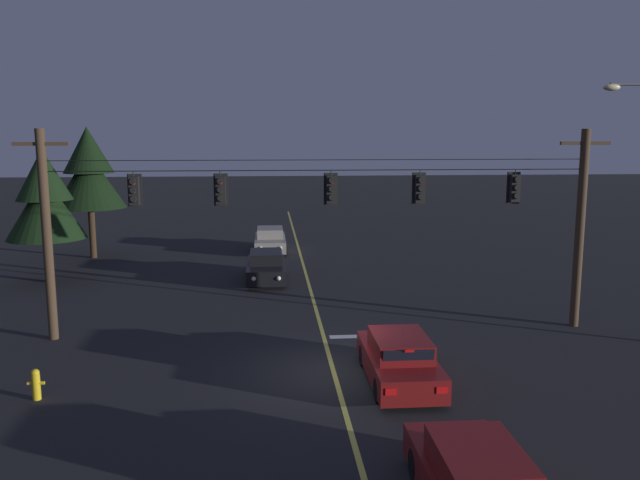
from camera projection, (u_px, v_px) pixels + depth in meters
name	position (u px, v px, depth m)	size (l,w,h in m)	color
ground_plane	(334.00, 372.00, 19.01)	(180.00, 180.00, 0.00)	black
lane_centre_stripe	(311.00, 291.00, 28.72)	(0.14, 60.00, 0.01)	#D1C64C
stop_bar_paint	(378.00, 336.00, 22.38)	(3.40, 0.36, 0.01)	silver
signal_span_assembly	(322.00, 229.00, 22.21)	(20.30, 0.32, 7.12)	#423021
traffic_light_leftmost	(134.00, 191.00, 21.46)	(0.48, 0.41, 1.22)	black
traffic_light_left_inner	(221.00, 190.00, 21.69)	(0.48, 0.41, 1.22)	black
traffic_light_centre	(331.00, 189.00, 22.00)	(0.48, 0.41, 1.22)	black
traffic_light_right_inner	(420.00, 189.00, 22.25)	(0.48, 0.41, 1.22)	black
traffic_light_rightmost	(515.00, 188.00, 22.53)	(0.48, 0.41, 1.22)	black
car_waiting_near_lane	(399.00, 360.00, 18.13)	(1.80, 4.33, 1.39)	maroon
car_oncoming_lead	(266.00, 267.00, 30.83)	(1.80, 4.42, 1.39)	black
car_oncoming_trailing	(270.00, 240.00, 38.51)	(1.80, 4.42, 1.39)	gray
tree_verge_near	(45.00, 199.00, 29.88)	(3.63, 3.63, 6.27)	#332316
tree_verge_far	(89.00, 172.00, 35.74)	(3.91, 3.91, 7.35)	#332316
fire_hydrant	(36.00, 383.00, 16.96)	(0.44, 0.22, 0.84)	gold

